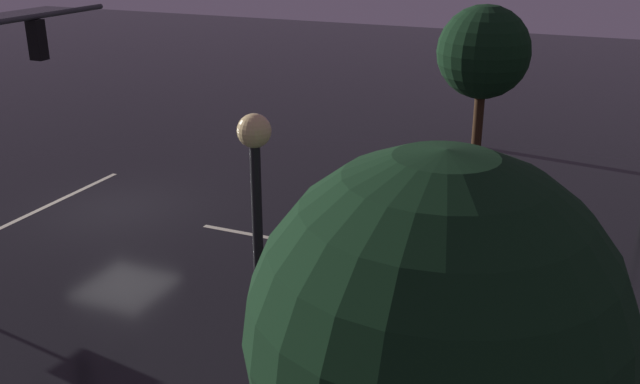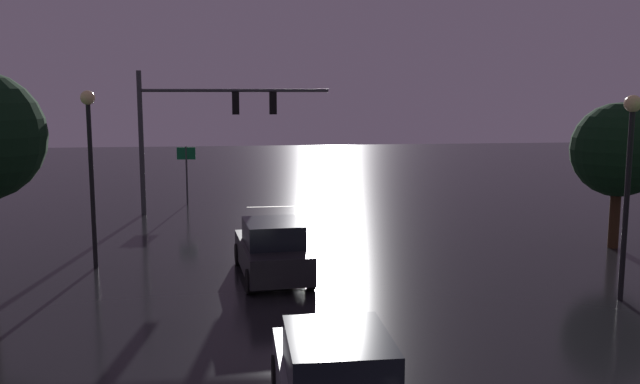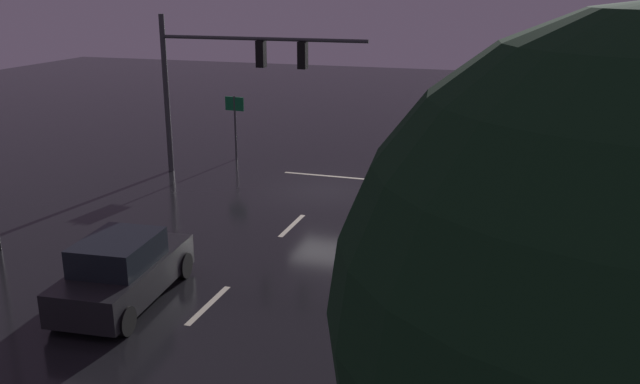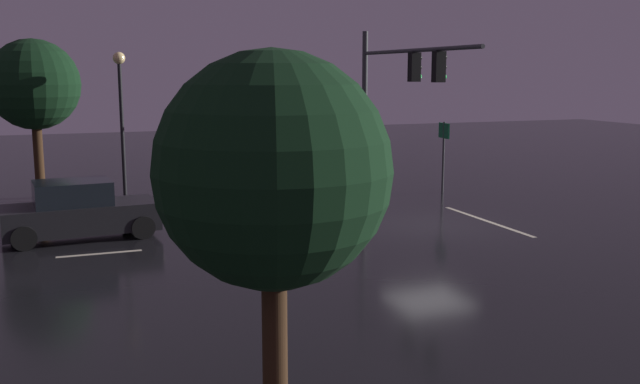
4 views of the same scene
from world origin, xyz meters
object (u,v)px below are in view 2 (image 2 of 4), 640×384
car_approaching (272,250)px  tree_left_far (619,150)px  traffic_signal_assembly (204,117)px  street_lamp_left_kerb (629,159)px  street_lamp_right_kerb (90,146)px  route_sign (186,162)px

car_approaching → tree_left_far: bearing=-169.6°
car_approaching → traffic_signal_assembly: bearing=-78.4°
car_approaching → tree_left_far: 12.65m
street_lamp_left_kerb → street_lamp_right_kerb: (14.40, -5.28, 0.07)m
route_sign → street_lamp_left_kerb: bearing=125.2°
traffic_signal_assembly → street_lamp_right_kerb: (3.11, 9.51, -0.55)m
traffic_signal_assembly → street_lamp_left_kerb: 18.61m
route_sign → tree_left_far: bearing=142.9°
traffic_signal_assembly → car_approaching: traffic_signal_assembly is taller
traffic_signal_assembly → street_lamp_left_kerb: (-11.29, 14.79, -0.62)m
car_approaching → street_lamp_right_kerb: size_ratio=0.82×
car_approaching → street_lamp_right_kerb: street_lamp_right_kerb is taller
traffic_signal_assembly → street_lamp_left_kerb: traffic_signal_assembly is taller
street_lamp_right_kerb → route_sign: (-2.10, -12.17, -1.76)m
traffic_signal_assembly → car_approaching: size_ratio=1.90×
car_approaching → tree_left_far: (-12.17, -2.23, 2.65)m
street_lamp_right_kerb → tree_left_far: (-17.59, -0.46, -0.35)m
route_sign → tree_left_far: size_ratio=0.56×
street_lamp_right_kerb → tree_left_far: 17.60m
tree_left_far → car_approaching: bearing=10.4°
route_sign → tree_left_far: tree_left_far is taller
route_sign → traffic_signal_assembly: bearing=110.7°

